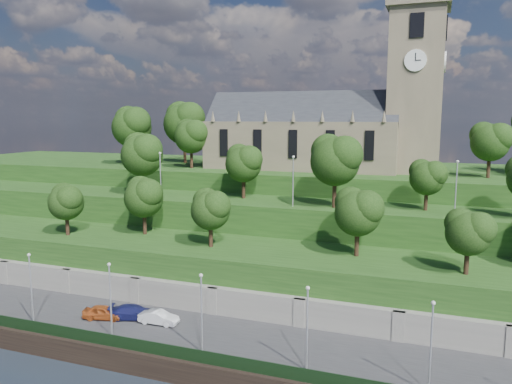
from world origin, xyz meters
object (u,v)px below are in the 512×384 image
at_px(church, 331,124).
at_px(car_middle, 159,317).
at_px(car_left, 103,312).
at_px(car_right, 134,312).

height_order(church, car_middle, church).
distance_m(car_left, car_middle, 6.40).
bearing_deg(car_right, car_middle, -112.32).
bearing_deg(church, car_right, -108.77).
relative_size(church, car_left, 8.80).
relative_size(church, car_middle, 8.94).
bearing_deg(church, car_left, -112.13).
bearing_deg(car_middle, car_right, 83.66).
bearing_deg(car_right, church, -36.84).
height_order(car_left, car_middle, car_left).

